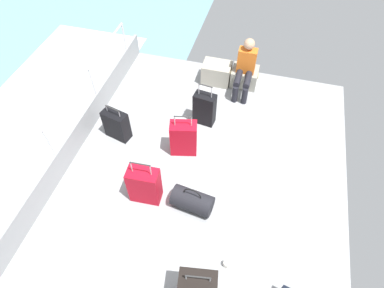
% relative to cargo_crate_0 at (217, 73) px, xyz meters
% --- Properties ---
extents(ground_plane, '(4.40, 5.20, 0.06)m').
position_rel_cargo_crate_0_xyz_m(ground_plane, '(0.30, -2.11, -0.24)').
color(ground_plane, '#939699').
extents(gunwale_port, '(0.06, 5.20, 0.45)m').
position_rel_cargo_crate_0_xyz_m(gunwale_port, '(-1.87, -2.11, 0.02)').
color(gunwale_port, '#939699').
rests_on(gunwale_port, ground_plane).
extents(railing_port, '(0.04, 4.20, 1.02)m').
position_rel_cargo_crate_0_xyz_m(railing_port, '(-1.87, -2.11, 0.57)').
color(railing_port, silver).
rests_on(railing_port, ground_plane).
extents(sea_wake, '(12.00, 12.00, 0.01)m').
position_rel_cargo_crate_0_xyz_m(sea_wake, '(-3.30, -2.11, -0.55)').
color(sea_wake, '#6B99A8').
rests_on(sea_wake, ground_plane).
extents(cargo_crate_0, '(0.59, 0.40, 0.41)m').
position_rel_cargo_crate_0_xyz_m(cargo_crate_0, '(0.00, 0.00, 0.00)').
color(cargo_crate_0, '#9E9989').
rests_on(cargo_crate_0, ground_plane).
extents(cargo_crate_1, '(0.54, 0.43, 0.35)m').
position_rel_cargo_crate_0_xyz_m(cargo_crate_1, '(0.55, 0.07, -0.03)').
color(cargo_crate_1, gray).
rests_on(cargo_crate_1, ground_plane).
extents(passenger_seated, '(0.34, 0.66, 1.05)m').
position_rel_cargo_crate_0_xyz_m(passenger_seated, '(0.55, -0.11, 0.33)').
color(passenger_seated, orange).
rests_on(passenger_seated, ground_plane).
extents(suitcase_0, '(0.47, 0.34, 0.83)m').
position_rel_cargo_crate_0_xyz_m(suitcase_0, '(-0.14, -1.89, 0.11)').
color(suitcase_0, '#B70C1E').
rests_on(suitcase_0, ground_plane).
extents(suitcase_1, '(0.46, 0.31, 0.67)m').
position_rel_cargo_crate_0_xyz_m(suitcase_1, '(-1.32, -1.87, 0.07)').
color(suitcase_1, black).
rests_on(suitcase_1, ground_plane).
extents(suitcase_2, '(0.46, 0.27, 0.85)m').
position_rel_cargo_crate_0_xyz_m(suitcase_2, '(-0.43, -2.89, 0.11)').
color(suitcase_2, '#B70C1E').
rests_on(suitcase_2, ground_plane).
extents(suitcase_3, '(0.47, 0.32, 0.75)m').
position_rel_cargo_crate_0_xyz_m(suitcase_3, '(0.65, -4.05, 0.12)').
color(suitcase_3, black).
rests_on(suitcase_3, ground_plane).
extents(suitcase_4, '(0.40, 0.25, 0.85)m').
position_rel_cargo_crate_0_xyz_m(suitcase_4, '(0.03, -1.15, 0.11)').
color(suitcase_4, black).
rests_on(suitcase_4, ground_plane).
extents(duffel_bag, '(0.63, 0.39, 0.46)m').
position_rel_cargo_crate_0_xyz_m(duffel_bag, '(0.27, -2.86, -0.04)').
color(duffel_bag, black).
rests_on(duffel_bag, ground_plane).
extents(paper_cup, '(0.08, 0.08, 0.10)m').
position_rel_cargo_crate_0_xyz_m(paper_cup, '(0.93, -3.59, -0.16)').
color(paper_cup, white).
rests_on(paper_cup, ground_plane).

